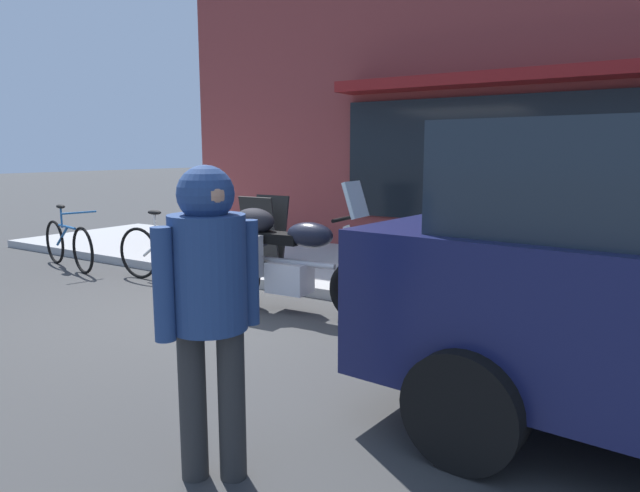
% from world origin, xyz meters
% --- Properties ---
extents(ground_plane, '(80.00, 80.00, 0.00)m').
position_xyz_m(ground_plane, '(0.00, 0.00, 0.00)').
color(ground_plane, '#3A3A3A').
extents(touring_motorcycle, '(2.15, 0.74, 1.40)m').
position_xyz_m(touring_motorcycle, '(0.58, 0.42, 0.60)').
color(touring_motorcycle, black).
rests_on(touring_motorcycle, ground_plane).
extents(parked_bicycle, '(1.70, 0.48, 0.93)m').
position_xyz_m(parked_bicycle, '(-1.47, 0.69, 0.38)').
color(parked_bicycle, black).
rests_on(parked_bicycle, ground_plane).
extents(pedestrian_walking, '(0.49, 0.53, 1.62)m').
position_xyz_m(pedestrian_walking, '(2.19, -2.29, 1.01)').
color(pedestrian_walking, '#2D2D2D').
rests_on(pedestrian_walking, ground_plane).
extents(sandwich_board_sign, '(0.55, 0.42, 0.96)m').
position_xyz_m(sandwich_board_sign, '(-0.71, 1.75, 0.61)').
color(sandwich_board_sign, black).
rests_on(sandwich_board_sign, sidewalk_curb).
extents(second_bicycle_by_cafe, '(1.66, 0.54, 0.92)m').
position_xyz_m(second_bicycle_by_cafe, '(-3.37, 0.55, 0.36)').
color(second_bicycle_by_cafe, black).
rests_on(second_bicycle_by_cafe, ground_plane).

